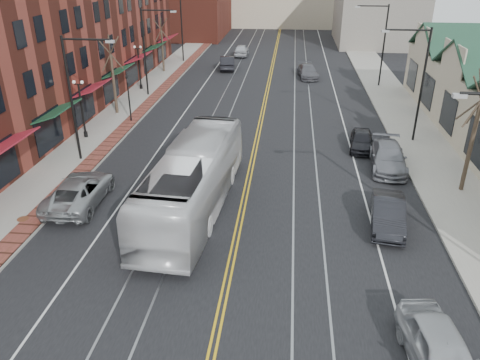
% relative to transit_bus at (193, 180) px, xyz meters
% --- Properties ---
extents(ground, '(160.00, 160.00, 0.00)m').
position_rel_transit_bus_xyz_m(ground, '(2.58, -10.26, -1.79)').
color(ground, black).
rests_on(ground, ground).
extents(sidewalk_left, '(4.00, 120.00, 0.15)m').
position_rel_transit_bus_xyz_m(sidewalk_left, '(-9.42, 9.74, -1.71)').
color(sidewalk_left, gray).
rests_on(sidewalk_left, ground).
extents(sidewalk_right, '(4.00, 120.00, 0.15)m').
position_rel_transit_bus_xyz_m(sidewalk_right, '(14.58, 9.74, -1.71)').
color(sidewalk_right, gray).
rests_on(sidewalk_right, ground).
extents(building_left, '(10.00, 50.00, 11.00)m').
position_rel_transit_bus_xyz_m(building_left, '(-16.42, 16.74, 3.71)').
color(building_left, maroon).
rests_on(building_left, ground).
extents(backdrop_mid, '(22.00, 14.00, 9.00)m').
position_rel_transit_bus_xyz_m(backdrop_mid, '(2.58, 74.74, 2.71)').
color(backdrop_mid, '#B9A98E').
rests_on(backdrop_mid, ground).
extents(backdrop_right, '(12.00, 16.00, 11.00)m').
position_rel_transit_bus_xyz_m(backdrop_right, '(17.58, 54.74, 3.71)').
color(backdrop_right, slate).
rests_on(backdrop_right, ground).
extents(streetlight_l_1, '(3.33, 0.25, 8.00)m').
position_rel_transit_bus_xyz_m(streetlight_l_1, '(-8.47, 5.74, 3.24)').
color(streetlight_l_1, black).
rests_on(streetlight_l_1, sidewalk_left).
extents(streetlight_l_2, '(3.33, 0.25, 8.00)m').
position_rel_transit_bus_xyz_m(streetlight_l_2, '(-8.47, 21.74, 3.24)').
color(streetlight_l_2, black).
rests_on(streetlight_l_2, sidewalk_left).
extents(streetlight_l_3, '(3.33, 0.25, 8.00)m').
position_rel_transit_bus_xyz_m(streetlight_l_3, '(-8.47, 37.74, 3.24)').
color(streetlight_l_3, black).
rests_on(streetlight_l_3, sidewalk_left).
extents(streetlight_r_1, '(3.33, 0.25, 8.00)m').
position_rel_transit_bus_xyz_m(streetlight_r_1, '(13.63, 11.74, 3.24)').
color(streetlight_r_1, black).
rests_on(streetlight_r_1, sidewalk_right).
extents(streetlight_r_2, '(3.33, 0.25, 8.00)m').
position_rel_transit_bus_xyz_m(streetlight_r_2, '(13.63, 27.74, 3.24)').
color(streetlight_r_2, black).
rests_on(streetlight_r_2, sidewalk_right).
extents(lamppost_l_2, '(0.84, 0.28, 4.27)m').
position_rel_transit_bus_xyz_m(lamppost_l_2, '(-10.22, 9.74, 0.41)').
color(lamppost_l_2, black).
rests_on(lamppost_l_2, sidewalk_left).
extents(lamppost_l_3, '(0.84, 0.28, 4.27)m').
position_rel_transit_bus_xyz_m(lamppost_l_3, '(-10.22, 23.74, 0.41)').
color(lamppost_l_3, black).
rests_on(lamppost_l_3, sidewalk_left).
extents(tree_left_near, '(1.78, 1.37, 6.48)m').
position_rel_transit_bus_xyz_m(tree_left_near, '(-9.92, 15.74, 1.73)').
color(tree_left_near, '#382B21').
rests_on(tree_left_near, sidewalk_left).
extents(tree_left_far, '(1.66, 1.28, 6.02)m').
position_rel_transit_bus_xyz_m(tree_left_far, '(-9.92, 31.74, 1.49)').
color(tree_left_far, '#382B21').
rests_on(tree_left_far, sidewalk_left).
extents(tree_right_mid, '(1.90, 1.46, 6.93)m').
position_rel_transit_bus_xyz_m(tree_right_mid, '(15.08, 3.74, 1.96)').
color(tree_right_mid, '#382B21').
rests_on(tree_right_mid, sidewalk_right).
extents(manhole_far, '(0.60, 0.60, 0.02)m').
position_rel_transit_bus_xyz_m(manhole_far, '(-8.62, -2.26, -1.63)').
color(manhole_far, '#592D19').
rests_on(manhole_far, sidewalk_left).
extents(traffic_signal, '(0.18, 0.15, 3.80)m').
position_rel_transit_bus_xyz_m(traffic_signal, '(-8.02, 13.74, 0.56)').
color(traffic_signal, black).
rests_on(traffic_signal, sidewalk_left).
extents(transit_bus, '(3.86, 13.01, 3.58)m').
position_rel_transit_bus_xyz_m(transit_bus, '(0.00, 0.00, 0.00)').
color(transit_bus, silver).
rests_on(transit_bus, ground).
extents(parked_suv, '(2.77, 5.71, 1.56)m').
position_rel_transit_bus_xyz_m(parked_suv, '(-6.42, -0.05, -1.01)').
color(parked_suv, '#999DA0').
rests_on(parked_suv, ground).
extents(parked_car_a, '(2.44, 4.86, 1.59)m').
position_rel_transit_bus_xyz_m(parked_car_a, '(10.18, -9.94, -0.99)').
color(parked_car_a, '#AFB1B7').
rests_on(parked_car_a, ground).
extents(parked_car_b, '(2.13, 4.63, 1.47)m').
position_rel_transit_bus_xyz_m(parked_car_b, '(10.08, -0.68, -1.05)').
color(parked_car_b, black).
rests_on(parked_car_b, ground).
extents(parked_car_c, '(2.55, 5.40, 1.52)m').
position_rel_transit_bus_xyz_m(parked_car_c, '(11.35, 6.68, -1.03)').
color(parked_car_c, slate).
rests_on(parked_car_c, ground).
extents(parked_car_d, '(2.01, 4.05, 1.33)m').
position_rel_transit_bus_xyz_m(parked_car_d, '(10.08, 9.87, -1.12)').
color(parked_car_d, black).
rests_on(parked_car_d, ground).
extents(distant_car_left, '(2.18, 4.91, 1.56)m').
position_rel_transit_bus_xyz_m(distant_car_left, '(-2.73, 34.12, -1.01)').
color(distant_car_left, black).
rests_on(distant_car_left, ground).
extents(distant_car_right, '(2.54, 5.04, 1.40)m').
position_rel_transit_bus_xyz_m(distant_car_right, '(6.77, 30.93, -1.09)').
color(distant_car_right, '#57565D').
rests_on(distant_car_right, ground).
extents(distant_car_far, '(1.91, 4.55, 1.54)m').
position_rel_transit_bus_xyz_m(distant_car_far, '(-1.91, 42.41, -1.02)').
color(distant_car_far, silver).
rests_on(distant_car_far, ground).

